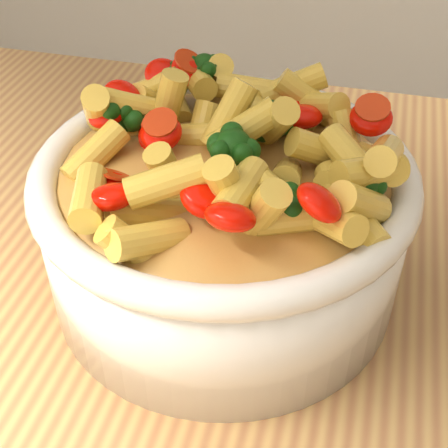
# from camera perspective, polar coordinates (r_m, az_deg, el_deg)

# --- Properties ---
(table) EXTENTS (1.20, 0.80, 0.90)m
(table) POSITION_cam_1_polar(r_m,az_deg,el_deg) (0.53, 1.67, -17.50)
(table) COLOR tan
(table) RESTS_ON ground
(serving_bowl) EXTENTS (0.26, 0.26, 0.11)m
(serving_bowl) POSITION_cam_1_polar(r_m,az_deg,el_deg) (0.45, 0.00, 0.14)
(serving_bowl) COLOR white
(serving_bowl) RESTS_ON table
(pasta_salad) EXTENTS (0.21, 0.21, 0.05)m
(pasta_salad) POSITION_cam_1_polar(r_m,az_deg,el_deg) (0.41, 0.00, 7.78)
(pasta_salad) COLOR #FFCF50
(pasta_salad) RESTS_ON serving_bowl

